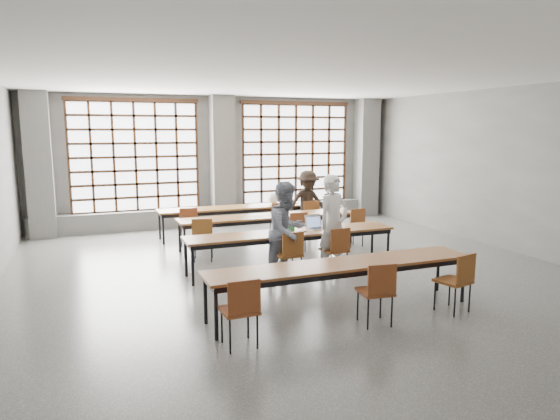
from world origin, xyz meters
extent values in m
plane|color=#4A4B48|center=(0.00, 0.00, 0.00)|extent=(11.00, 11.00, 0.00)
plane|color=silver|center=(0.00, 0.00, 3.50)|extent=(11.00, 11.00, 0.00)
plane|color=#5A5A57|center=(0.00, 5.50, 1.75)|extent=(10.00, 0.00, 10.00)
plane|color=#5A5A57|center=(5.00, 0.00, 1.75)|extent=(0.00, 11.00, 11.00)
cube|color=#5C5C5A|center=(-4.50, 5.22, 1.75)|extent=(0.60, 0.55, 3.50)
cube|color=#5C5C5A|center=(0.00, 5.22, 1.75)|extent=(0.60, 0.55, 3.50)
cube|color=#5C5C5A|center=(4.50, 5.22, 1.75)|extent=(0.60, 0.55, 3.50)
cube|color=white|center=(-2.25, 5.48, 1.90)|extent=(3.20, 0.02, 2.80)
cube|color=black|center=(-2.25, 5.40, 1.90)|extent=(3.20, 0.05, 2.80)
cube|color=black|center=(-2.25, 5.40, 0.45)|extent=(3.32, 0.07, 0.10)
cube|color=black|center=(-2.25, 5.40, 3.35)|extent=(3.32, 0.07, 0.10)
cube|color=white|center=(2.25, 5.48, 1.90)|extent=(3.20, 0.02, 2.80)
cube|color=black|center=(2.25, 5.40, 1.90)|extent=(3.20, 0.05, 2.80)
cube|color=black|center=(2.25, 5.40, 0.45)|extent=(3.32, 0.07, 0.10)
cube|color=black|center=(2.25, 5.40, 3.35)|extent=(3.32, 0.07, 0.10)
cube|color=#5C5C5A|center=(0.00, 5.30, 0.25)|extent=(9.80, 0.35, 0.50)
cube|color=brown|center=(0.02, 3.68, 0.71)|extent=(4.00, 0.70, 0.04)
cube|color=black|center=(0.02, 3.68, 0.65)|extent=(3.90, 0.64, 0.08)
cylinder|color=black|center=(-1.90, 3.39, 0.34)|extent=(0.05, 0.05, 0.69)
cylinder|color=black|center=(-1.90, 3.97, 0.34)|extent=(0.05, 0.05, 0.69)
cylinder|color=black|center=(1.94, 3.39, 0.34)|extent=(0.05, 0.05, 0.69)
cylinder|color=black|center=(1.94, 3.97, 0.34)|extent=(0.05, 0.05, 0.69)
cube|color=brown|center=(0.23, 2.23, 0.71)|extent=(4.00, 0.70, 0.04)
cube|color=black|center=(0.23, 2.23, 0.65)|extent=(3.90, 0.64, 0.08)
cylinder|color=black|center=(-1.69, 1.94, 0.34)|extent=(0.05, 0.05, 0.69)
cylinder|color=black|center=(-1.69, 2.52, 0.34)|extent=(0.05, 0.05, 0.69)
cylinder|color=black|center=(2.15, 1.94, 0.34)|extent=(0.05, 0.05, 0.69)
cylinder|color=black|center=(2.15, 2.52, 0.34)|extent=(0.05, 0.05, 0.69)
cube|color=brown|center=(0.02, 0.39, 0.71)|extent=(4.00, 0.70, 0.04)
cube|color=black|center=(0.02, 0.39, 0.65)|extent=(3.90, 0.64, 0.08)
cylinder|color=black|center=(-1.90, 0.10, 0.34)|extent=(0.05, 0.05, 0.69)
cylinder|color=black|center=(-1.90, 0.68, 0.34)|extent=(0.05, 0.05, 0.69)
cylinder|color=black|center=(1.94, 0.10, 0.34)|extent=(0.05, 0.05, 0.69)
cylinder|color=black|center=(1.94, 0.68, 0.34)|extent=(0.05, 0.05, 0.69)
cube|color=brown|center=(-0.16, -1.90, 0.71)|extent=(4.00, 0.70, 0.04)
cube|color=black|center=(-0.16, -1.90, 0.65)|extent=(3.90, 0.64, 0.08)
cylinder|color=black|center=(-2.08, -2.19, 0.34)|extent=(0.05, 0.05, 0.69)
cylinder|color=black|center=(-2.08, -1.61, 0.34)|extent=(0.05, 0.05, 0.69)
cylinder|color=black|center=(1.76, -2.19, 0.34)|extent=(0.05, 0.05, 0.69)
cylinder|color=black|center=(1.76, -1.61, 0.34)|extent=(0.05, 0.05, 0.69)
cube|color=maroon|center=(-1.38, 3.13, 0.45)|extent=(0.46, 0.46, 0.04)
cube|color=maroon|center=(-1.40, 2.93, 0.68)|extent=(0.40, 0.07, 0.40)
cylinder|color=black|center=(-1.38, 3.13, 0.23)|extent=(0.02, 0.02, 0.45)
cube|color=brown|center=(0.82, 3.13, 0.45)|extent=(0.48, 0.48, 0.04)
cube|color=brown|center=(0.79, 2.93, 0.68)|extent=(0.40, 0.09, 0.40)
cylinder|color=black|center=(0.82, 3.13, 0.23)|extent=(0.02, 0.02, 0.45)
cube|color=brown|center=(1.62, 3.13, 0.45)|extent=(0.44, 0.44, 0.04)
cube|color=brown|center=(1.61, 2.93, 0.68)|extent=(0.40, 0.05, 0.40)
cylinder|color=black|center=(1.62, 3.13, 0.23)|extent=(0.02, 0.02, 0.45)
cube|color=brown|center=(-1.37, 1.68, 0.45)|extent=(0.52, 0.52, 0.04)
cube|color=brown|center=(-1.42, 1.49, 0.68)|extent=(0.39, 0.14, 0.40)
cylinder|color=black|center=(-1.37, 1.68, 0.23)|extent=(0.02, 0.02, 0.45)
cube|color=brown|center=(0.63, 1.68, 0.45)|extent=(0.43, 0.43, 0.04)
cube|color=brown|center=(0.63, 1.48, 0.68)|extent=(0.40, 0.04, 0.40)
cylinder|color=black|center=(0.63, 1.68, 0.23)|extent=(0.02, 0.02, 0.45)
cube|color=brown|center=(2.03, 1.68, 0.45)|extent=(0.47, 0.47, 0.04)
cube|color=brown|center=(2.06, 1.48, 0.68)|extent=(0.40, 0.08, 0.40)
cylinder|color=black|center=(2.03, 1.68, 0.23)|extent=(0.02, 0.02, 0.45)
cube|color=brown|center=(-0.28, -0.16, 0.45)|extent=(0.44, 0.44, 0.04)
cube|color=brown|center=(-0.27, -0.36, 0.68)|extent=(0.40, 0.05, 0.40)
cylinder|color=black|center=(-0.28, -0.16, 0.23)|extent=(0.02, 0.02, 0.45)
cube|color=maroon|center=(0.62, -0.16, 0.45)|extent=(0.45, 0.45, 0.04)
cube|color=maroon|center=(0.64, -0.36, 0.68)|extent=(0.40, 0.06, 0.40)
cylinder|color=black|center=(0.62, -0.16, 0.23)|extent=(0.02, 0.02, 0.45)
cube|color=brown|center=(-1.86, -2.45, 0.45)|extent=(0.43, 0.43, 0.04)
cube|color=brown|center=(-1.86, -2.65, 0.68)|extent=(0.40, 0.04, 0.40)
cylinder|color=black|center=(-1.86, -2.45, 0.23)|extent=(0.02, 0.02, 0.45)
cube|color=brown|center=(0.04, -2.45, 0.45)|extent=(0.47, 0.47, 0.04)
cube|color=brown|center=(0.01, -2.65, 0.68)|extent=(0.40, 0.08, 0.40)
cylinder|color=black|center=(0.04, -2.45, 0.23)|extent=(0.02, 0.02, 0.45)
cube|color=brown|center=(1.34, -2.45, 0.45)|extent=(0.51, 0.51, 0.04)
cube|color=brown|center=(1.39, -2.64, 0.68)|extent=(0.40, 0.12, 0.40)
cylinder|color=black|center=(1.34, -2.45, 0.23)|extent=(0.02, 0.02, 0.45)
imported|color=silver|center=(0.62, -0.11, 0.90)|extent=(0.76, 0.61, 1.81)
imported|color=#182649|center=(-0.28, -0.11, 0.86)|extent=(1.03, 0.94, 1.72)
imported|color=black|center=(1.62, 3.18, 0.80)|extent=(1.05, 0.62, 1.60)
cube|color=#B0B0B5|center=(0.57, 0.44, 0.74)|extent=(0.40, 0.32, 0.02)
cube|color=black|center=(0.57, 0.43, 0.75)|extent=(0.33, 0.23, 0.00)
cube|color=#B0B0B5|center=(0.54, 0.58, 0.86)|extent=(0.37, 0.13, 0.26)
cube|color=#85A5E6|center=(0.55, 0.56, 0.83)|extent=(0.31, 0.10, 0.21)
cube|color=#BAB9BF|center=(1.37, 3.73, 0.74)|extent=(0.43, 0.37, 0.02)
cube|color=black|center=(1.37, 3.72, 0.75)|extent=(0.34, 0.27, 0.00)
cube|color=#BAB9BF|center=(1.32, 3.86, 0.86)|extent=(0.36, 0.19, 0.26)
cube|color=#8DB2F4|center=(1.33, 3.85, 0.83)|extent=(0.31, 0.16, 0.21)
ellipsoid|color=silver|center=(0.97, 0.37, 0.75)|extent=(0.10, 0.07, 0.04)
cube|color=#2A8035|center=(-0.03, 0.47, 0.78)|extent=(0.26, 0.11, 0.09)
cube|color=black|center=(0.20, 0.29, 0.74)|extent=(0.13, 0.07, 0.01)
cube|color=white|center=(-0.07, 2.18, 0.73)|extent=(0.30, 0.21, 0.00)
cube|color=white|center=(0.33, 2.23, 0.73)|extent=(0.33, 0.25, 0.00)
cube|color=black|center=(1.83, 2.28, 0.93)|extent=(0.36, 0.28, 0.40)
ellipsoid|color=white|center=(0.92, 3.73, 0.87)|extent=(0.31, 0.27, 0.29)
cube|color=maroon|center=(-1.86, -2.45, 0.50)|extent=(0.21, 0.14, 0.06)
camera|label=1|loc=(-3.50, -7.96, 2.60)|focal=32.00mm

